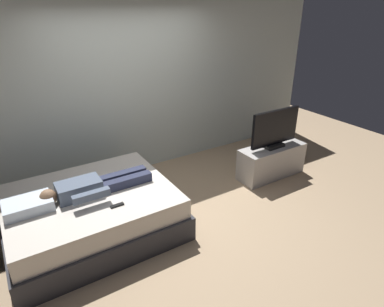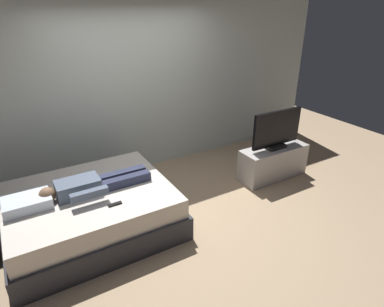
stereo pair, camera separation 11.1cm
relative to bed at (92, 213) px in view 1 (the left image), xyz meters
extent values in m
plane|color=tan|center=(1.05, -0.28, -0.26)|extent=(10.00, 10.00, 0.00)
cube|color=silver|center=(1.45, 1.28, 1.14)|extent=(6.40, 0.10, 2.80)
cube|color=#333338|center=(0.00, 0.00, -0.11)|extent=(1.91, 1.58, 0.30)
cube|color=silver|center=(0.00, 0.00, 0.16)|extent=(1.83, 1.50, 0.24)
cube|color=white|center=(-0.64, 0.00, 0.34)|extent=(0.48, 0.34, 0.12)
cube|color=slate|center=(-0.10, -0.01, 0.37)|extent=(0.48, 0.28, 0.18)
sphere|color=#936B4C|center=(-0.43, -0.01, 0.37)|extent=(0.18, 0.18, 0.18)
cube|color=#2D334C|center=(0.44, -0.09, 0.33)|extent=(0.60, 0.11, 0.11)
cube|color=#2D334C|center=(0.44, 0.07, 0.33)|extent=(0.60, 0.11, 0.11)
cube|color=slate|center=(-0.04, -0.29, 0.41)|extent=(0.40, 0.08, 0.08)
cube|color=black|center=(0.18, -0.43, 0.29)|extent=(0.15, 0.04, 0.02)
cube|color=#B7B2AD|center=(2.81, -0.12, -0.01)|extent=(1.10, 0.40, 0.50)
cube|color=black|center=(2.81, -0.12, 0.26)|extent=(0.32, 0.20, 0.05)
cube|color=black|center=(2.81, -0.12, 0.56)|extent=(0.88, 0.05, 0.54)
camera|label=1|loc=(-0.71, -3.36, 2.29)|focal=30.66mm
camera|label=2|loc=(-0.62, -3.41, 2.29)|focal=30.66mm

